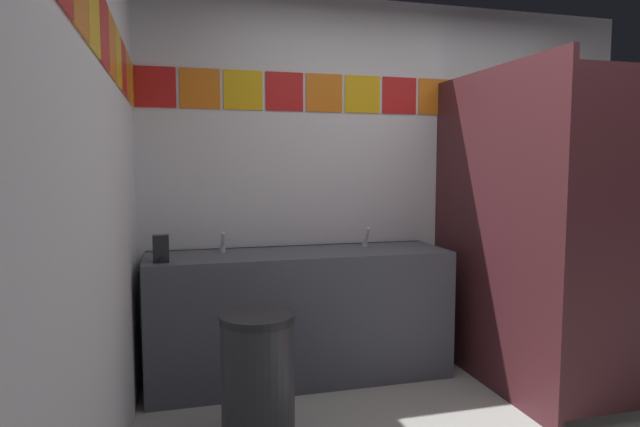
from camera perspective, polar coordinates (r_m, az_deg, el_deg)
wall_back at (r=4.03m, az=8.00°, el=3.44°), size 3.65×0.09×2.56m
wall_side at (r=2.09m, az=-22.96°, el=1.52°), size 0.09×3.21×2.56m
vanity_counter at (r=3.61m, az=-2.11°, el=-10.49°), size 1.95×0.56×0.84m
faucet_left at (r=3.53m, az=-10.21°, el=-3.24°), size 0.04×0.10×0.14m
faucet_right at (r=3.73m, az=4.86°, el=-2.71°), size 0.04×0.10×0.14m
soap_dispenser at (r=3.26m, az=-16.43°, el=-3.58°), size 0.09×0.09×0.16m
stall_divider at (r=3.44m, az=22.10°, el=-2.00°), size 0.92×1.40×2.00m
toilet at (r=4.15m, az=22.07°, el=-10.60°), size 0.39×0.49×0.74m
trash_bin at (r=2.84m, az=-6.56°, el=-16.98°), size 0.37×0.37×0.67m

